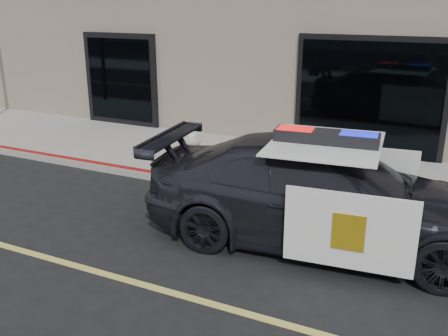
% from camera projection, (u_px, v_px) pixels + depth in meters
% --- Properties ---
extents(sidewalk_n, '(60.00, 3.50, 0.15)m').
position_uv_depth(sidewalk_n, '(398.00, 185.00, 10.05)').
color(sidewalk_n, gray).
rests_on(sidewalk_n, ground).
extents(police_car, '(3.29, 5.89, 1.79)m').
position_uv_depth(police_car, '(323.00, 194.00, 7.60)').
color(police_car, black).
rests_on(police_car, ground).
extents(fire_hydrant, '(0.39, 0.54, 0.86)m').
position_uv_depth(fire_hydrant, '(192.00, 152.00, 10.54)').
color(fire_hydrant, beige).
rests_on(fire_hydrant, sidewalk_n).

